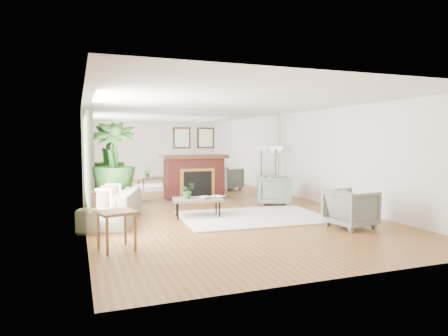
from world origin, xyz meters
name	(u,v)px	position (x,y,z in m)	size (l,w,h in m)	color
ground	(240,222)	(0.00, 0.00, 0.00)	(7.00, 7.00, 0.00)	brown
wall_left	(85,165)	(-2.99, 0.00, 1.25)	(0.02, 7.00, 2.50)	white
wall_right	(361,159)	(2.99, 0.00, 1.25)	(0.02, 7.00, 2.50)	white
wall_back	(193,156)	(0.00, 3.49, 1.25)	(6.00, 0.02, 2.50)	white
mirror_panel	(194,156)	(0.00, 3.47, 1.25)	(5.40, 0.04, 2.40)	silver
window_panel	(86,158)	(-2.96, 0.40, 1.35)	(0.04, 2.40, 1.50)	#B2E09E
fireplace	(196,177)	(0.00, 3.26, 0.66)	(1.85, 0.83, 2.05)	maroon
area_rug	(253,217)	(0.45, 0.37, 0.02)	(3.07, 2.19, 0.03)	silver
coffee_table	(198,200)	(-0.68, 0.80, 0.39)	(1.16, 0.80, 0.43)	#6B6154
sofa	(113,207)	(-2.45, 0.90, 0.33)	(2.23, 0.87, 0.65)	gray
armchair_back	(274,190)	(1.68, 1.75, 0.38)	(0.81, 0.84, 0.76)	slate
armchair_front	(351,209)	(1.83, -1.18, 0.37)	(0.79, 0.81, 0.74)	slate
side_table	(116,217)	(-2.58, -1.26, 0.51)	(0.65, 0.65, 0.61)	brown
potted_ficus	(114,163)	(-2.30, 2.42, 1.14)	(1.13, 1.13, 2.13)	black
floor_lamp	(276,154)	(2.36, 2.96, 1.28)	(0.49, 0.27, 1.50)	black
tabletop_plant	(187,191)	(-0.89, 0.85, 0.59)	(0.30, 0.26, 0.33)	#306726
fruit_bowl	(205,198)	(-0.56, 0.63, 0.45)	(0.23, 0.23, 0.06)	brown
book	(215,197)	(-0.27, 0.84, 0.44)	(0.20, 0.27, 0.02)	brown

